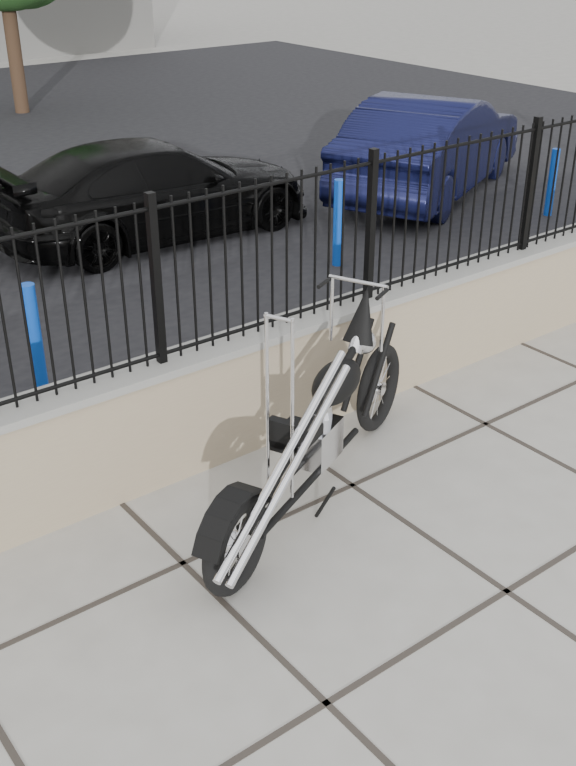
# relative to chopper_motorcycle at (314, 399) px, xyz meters

# --- Properties ---
(ground_plane) EXTENTS (90.00, 90.00, 0.00)m
(ground_plane) POSITION_rel_chopper_motorcycle_xyz_m (0.35, -1.54, -0.85)
(ground_plane) COLOR #99968E
(ground_plane) RESTS_ON ground
(retaining_wall) EXTENTS (14.00, 0.36, 0.96)m
(retaining_wall) POSITION_rel_chopper_motorcycle_xyz_m (0.35, 0.96, -0.37)
(retaining_wall) COLOR gray
(retaining_wall) RESTS_ON ground_plane
(iron_fence) EXTENTS (14.00, 0.08, 1.20)m
(iron_fence) POSITION_rel_chopper_motorcycle_xyz_m (0.35, 0.96, 0.71)
(iron_fence) COLOR black
(iron_fence) RESTS_ON retaining_wall
(chopper_motorcycle) EXTENTS (2.80, 1.63, 1.71)m
(chopper_motorcycle) POSITION_rel_chopper_motorcycle_xyz_m (0.00, 0.00, 0.00)
(chopper_motorcycle) COLOR black
(chopper_motorcycle) RESTS_ON ground_plane
(car_black) EXTENTS (4.33, 1.78, 1.26)m
(car_black) POSITION_rel_chopper_motorcycle_xyz_m (2.16, 5.97, -0.23)
(car_black) COLOR black
(car_black) RESTS_ON parking_lot
(car_blue) EXTENTS (4.66, 3.26, 1.46)m
(car_blue) POSITION_rel_chopper_motorcycle_xyz_m (6.49, 5.25, -0.12)
(car_blue) COLOR black
(car_blue) RESTS_ON parking_lot
(bollard_a) EXTENTS (0.15, 0.15, 1.07)m
(bollard_a) POSITION_rel_chopper_motorcycle_xyz_m (-0.91, 2.73, -0.32)
(bollard_a) COLOR #0C21B7
(bollard_a) RESTS_ON ground_plane
(bollard_b) EXTENTS (0.17, 0.17, 1.06)m
(bollard_b) POSITION_rel_chopper_motorcycle_xyz_m (3.34, 3.66, -0.32)
(bollard_b) COLOR #0C3DB7
(bollard_b) RESTS_ON ground_plane
(bollard_c) EXTENTS (0.14, 0.14, 0.94)m
(bollard_c) POSITION_rel_chopper_motorcycle_xyz_m (7.02, 3.37, -0.38)
(bollard_c) COLOR blue
(bollard_c) RESTS_ON ground_plane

